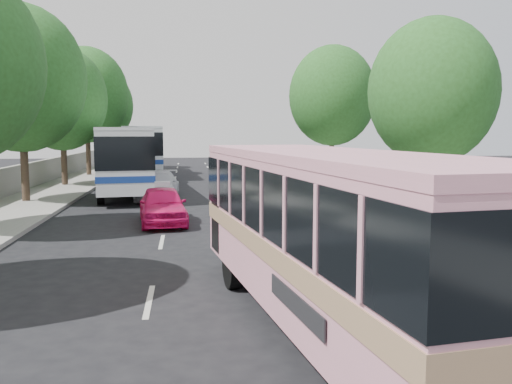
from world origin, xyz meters
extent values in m
plane|color=black|center=(0.00, 0.00, 0.00)|extent=(120.00, 120.00, 0.00)
cube|color=#9E998E|center=(-8.50, 20.00, 0.07)|extent=(4.00, 90.00, 0.15)
cube|color=#9E998E|center=(8.50, 20.00, 0.06)|extent=(4.00, 90.00, 0.12)
cube|color=#9E998E|center=(-10.30, 20.00, 0.90)|extent=(0.30, 90.00, 1.50)
cylinder|color=#38281E|center=(-8.70, 14.00, 1.90)|extent=(0.36, 0.36, 3.80)
ellipsoid|color=#254F1C|center=(-8.70, 14.00, 5.90)|extent=(6.00, 6.00, 6.90)
sphere|color=#254F1C|center=(-8.30, 13.70, 7.10)|extent=(3.90, 3.90, 3.90)
cylinder|color=#38281E|center=(-8.60, 22.00, 1.75)|extent=(0.36, 0.36, 3.50)
ellipsoid|color=#254F1C|center=(-8.60, 22.00, 5.43)|extent=(5.52, 5.52, 6.35)
sphere|color=#254F1C|center=(-8.20, 21.70, 6.53)|extent=(3.59, 3.59, 3.59)
cylinder|color=#38281E|center=(-8.50, 30.00, 2.00)|extent=(0.36, 0.36, 3.99)
ellipsoid|color=#254F1C|center=(-8.50, 30.00, 6.20)|extent=(6.30, 6.30, 7.24)
sphere|color=#254F1C|center=(-8.10, 29.70, 7.46)|extent=(4.09, 4.09, 4.09)
cylinder|color=#38281E|center=(-8.70, 38.00, 1.86)|extent=(0.36, 0.36, 3.72)
ellipsoid|color=#254F1C|center=(-8.70, 38.00, 5.78)|extent=(5.88, 5.88, 6.76)
sphere|color=#254F1C|center=(-8.30, 37.70, 6.96)|extent=(3.82, 3.82, 3.82)
cylinder|color=#38281E|center=(8.70, 8.00, 1.61)|extent=(0.36, 0.36, 3.23)
ellipsoid|color=#254F1C|center=(8.70, 8.00, 5.01)|extent=(5.10, 5.10, 5.87)
sphere|color=#254F1C|center=(9.10, 7.70, 6.04)|extent=(3.32, 3.31, 3.31)
cylinder|color=#38281E|center=(9.00, 24.00, 1.90)|extent=(0.36, 0.36, 3.80)
ellipsoid|color=#254F1C|center=(9.00, 24.00, 5.90)|extent=(6.00, 6.00, 6.90)
sphere|color=#254F1C|center=(9.40, 23.70, 7.10)|extent=(3.90, 3.90, 3.90)
cube|color=pink|center=(1.30, -4.00, 1.79)|extent=(3.67, 9.88, 2.58)
cube|color=#9E7A59|center=(1.30, -4.00, 1.49)|extent=(3.71, 9.90, 0.34)
cube|color=black|center=(1.30, -4.00, 2.27)|extent=(3.72, 9.92, 1.06)
cube|color=pink|center=(1.30, -4.00, 3.01)|extent=(3.69, 9.90, 0.15)
cylinder|color=black|center=(-0.13, -1.27, 0.50)|extent=(0.42, 1.03, 1.00)
cylinder|color=black|center=(1.96, -0.99, 0.50)|extent=(0.42, 1.03, 1.00)
imported|color=#F1156A|center=(-2.00, 7.42, 0.70)|extent=(2.05, 4.25, 1.40)
imported|color=silver|center=(-2.54, 14.94, 0.70)|extent=(2.22, 4.93, 1.40)
cube|color=white|center=(-4.50, 17.48, 2.08)|extent=(4.02, 12.28, 3.06)
cube|color=black|center=(-4.50, 17.48, 2.46)|extent=(4.07, 12.31, 1.51)
cube|color=navy|center=(-4.50, 17.48, 1.31)|extent=(4.06, 12.30, 0.30)
cube|color=white|center=(-4.50, 17.48, 3.55)|extent=(4.04, 12.30, 0.14)
cylinder|color=black|center=(-6.09, 21.13, 0.55)|extent=(0.45, 1.14, 1.11)
cylinder|color=black|center=(-3.85, 21.41, 0.55)|extent=(0.45, 1.14, 1.11)
cylinder|color=black|center=(-5.11, 13.15, 0.55)|extent=(0.45, 1.14, 1.11)
cylinder|color=black|center=(-2.86, 13.43, 0.55)|extent=(0.45, 1.14, 1.11)
cube|color=white|center=(-4.50, 30.63, 2.19)|extent=(3.74, 12.86, 3.22)
cube|color=black|center=(-4.50, 30.63, 2.59)|extent=(3.79, 12.90, 1.59)
cube|color=navy|center=(-4.50, 30.63, 1.37)|extent=(3.78, 12.89, 0.32)
cube|color=white|center=(-4.50, 30.63, 3.73)|extent=(3.76, 12.89, 0.15)
cylinder|color=black|center=(-6.03, 34.53, 0.58)|extent=(0.43, 1.19, 1.16)
cylinder|color=black|center=(-3.64, 34.73, 0.58)|extent=(0.43, 1.19, 1.16)
cylinder|color=black|center=(-5.32, 26.11, 0.58)|extent=(0.43, 1.19, 1.16)
cylinder|color=black|center=(-2.94, 26.31, 0.58)|extent=(0.43, 1.19, 1.16)
cube|color=silver|center=(-2.00, 7.42, 1.49)|extent=(0.56, 0.23, 0.18)
camera|label=1|loc=(-1.13, -12.83, 3.41)|focal=38.00mm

